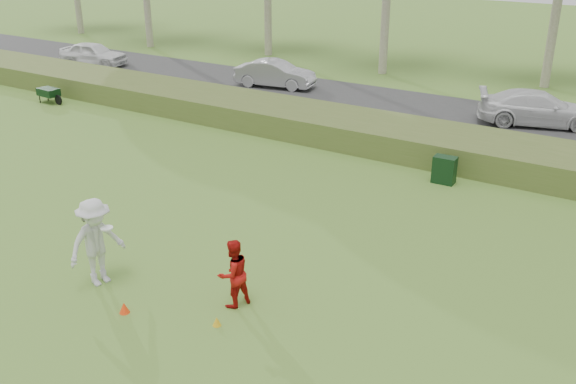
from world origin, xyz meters
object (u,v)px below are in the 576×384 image
Objects in this scene: player_red at (233,273)px; cone_yellow at (217,321)px; player_white at (96,242)px; car_left at (93,54)px; utility_cabinet at (444,170)px; cone_orange at (124,308)px; car_right at (538,108)px; car_mid at (275,74)px.

cone_yellow is at bearing 30.06° from player_red.
car_left is at bearing 60.88° from player_white.
utility_cabinet is (4.50, 9.92, -0.60)m from player_white.
cone_orange is 0.05× the size of car_right.
cone_orange is at bearing -160.89° from cone_yellow.
player_white reaches higher than cone_yellow.
cone_orange is at bearing -101.20° from player_white.
player_white is 0.45× the size of car_right.
cone_orange is 2.03m from cone_yellow.
player_white reaches higher than car_right.
car_left is 11.39m from car_mid.
car_right is (5.55, 17.67, -0.30)m from player_white.
car_right reaches higher than car_mid.
cone_orange is at bearing -108.66° from utility_cabinet.
cone_orange is 18.75m from car_right.
player_red is 16.97m from car_right.
player_white is 3.39m from cone_yellow.
player_red is 0.33× the size of car_right.
player_white is at bearing -116.30° from utility_cabinet.
cone_orange is 25.58m from car_left.
utility_cabinet is (1.40, 9.04, -0.33)m from player_red.
cone_yellow is (0.16, -0.81, -0.66)m from player_red.
player_white is at bearing 143.51° from car_right.
car_left is at bearing 142.87° from cone_yellow.
player_white is 10.91m from utility_cabinet.
player_red is at bearing 152.63° from car_right.
car_left is (-17.99, 16.16, -0.32)m from player_white.
cone_yellow is 9.93m from utility_cabinet.
cone_yellow is at bearing 19.11° from cone_orange.
player_red reaches higher than cone_orange.
cone_orange is (1.33, -0.59, -0.90)m from player_white.
car_right is at bearing -99.50° from car_left.
cone_yellow is 0.04× the size of car_right.
car_mid is at bearing -130.58° from player_red.
car_mid is 0.85× the size of car_right.
player_white is at bearing 156.00° from cone_orange.
cone_yellow is at bearing -99.10° from utility_cabinet.
utility_cabinet is at bearing -170.03° from player_red.
utility_cabinet is (3.17, 10.51, 0.31)m from cone_orange.
car_left is (-22.49, 6.24, 0.27)m from utility_cabinet.
cone_orange is 19.67m from car_mid.
car_right reaches higher than cone_orange.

